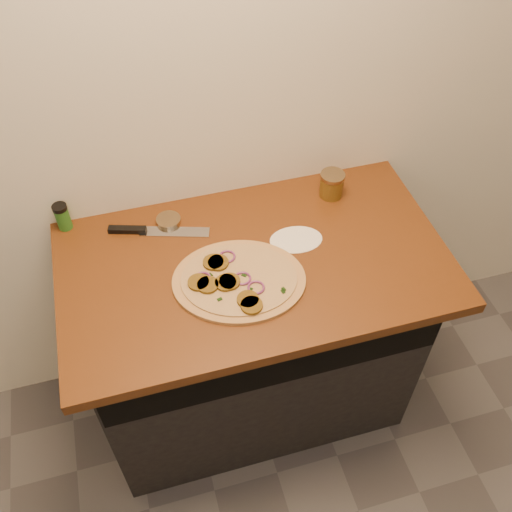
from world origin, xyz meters
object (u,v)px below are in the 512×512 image
object	(u,v)px
chefs_knife	(150,231)
spice_shaker	(63,217)
pizza	(237,280)
salsa_jar	(332,184)

from	to	relation	value
chefs_knife	spice_shaker	xyz separation A→B (m)	(-0.26, 0.10, 0.04)
pizza	chefs_knife	bearing A→B (deg)	128.19
pizza	chefs_knife	distance (m)	0.35
salsa_jar	spice_shaker	world-z (taller)	spice_shaker
pizza	spice_shaker	bearing A→B (deg)	141.85
chefs_knife	salsa_jar	bearing A→B (deg)	1.00
pizza	spice_shaker	world-z (taller)	spice_shaker
chefs_knife	spice_shaker	distance (m)	0.28
chefs_knife	salsa_jar	xyz separation A→B (m)	(0.62, 0.01, 0.04)
pizza	salsa_jar	xyz separation A→B (m)	(0.41, 0.29, 0.04)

